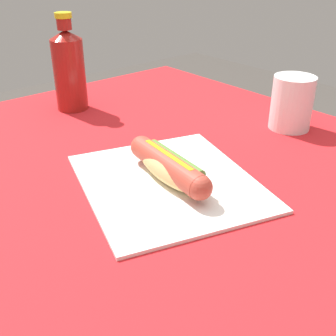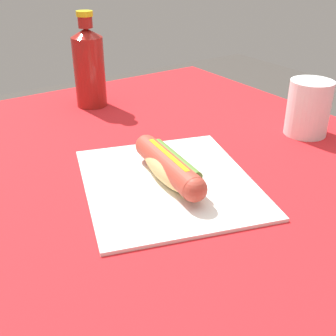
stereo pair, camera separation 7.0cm
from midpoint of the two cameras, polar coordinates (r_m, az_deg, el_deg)
dining_table at (r=0.82m, az=-3.30°, el=-8.18°), size 1.12×0.97×0.74m
paper_wrapper at (r=0.71m, az=-2.81°, el=-1.99°), size 0.38×0.36×0.01m
hot_dog at (r=0.70m, az=-2.80°, el=0.18°), size 0.21×0.07×0.05m
soda_bottle at (r=1.06m, az=-15.18°, el=12.83°), size 0.07×0.07×0.23m
drinking_cup at (r=0.94m, az=14.43°, el=8.51°), size 0.09×0.09×0.12m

